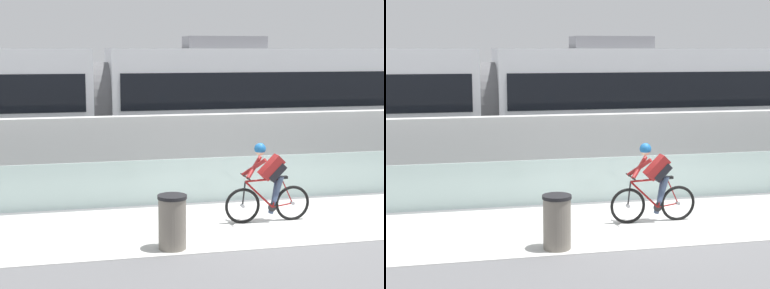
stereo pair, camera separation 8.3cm
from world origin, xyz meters
The scene contains 9 objects.
ground_plane centered at (0.00, 0.00, 0.00)m, with size 200.00×200.00×0.00m, color slate.
bike_path_deck centered at (0.00, 0.00, 0.01)m, with size 32.00×3.20×0.01m, color silver.
glass_parapet centered at (0.00, 1.85, 0.51)m, with size 32.00×0.05×1.01m, color #ADC6C1.
concrete_barrier_wall centered at (0.00, 3.65, 0.90)m, with size 32.00×0.36×1.80m, color silver.
tram_rail_near centered at (0.00, 6.13, 0.00)m, with size 32.00×0.08×0.01m, color #595654.
tram_rail_far centered at (0.00, 7.57, 0.00)m, with size 32.00×0.08×0.01m, color #595654.
tram centered at (-2.65, 6.85, 1.89)m, with size 22.56×2.54×3.81m.
cyclist_on_bike centered at (0.17, 0.00, 0.78)m, with size 1.77×0.58×1.61m.
trash_bin centered at (-2.01, -1.25, 0.48)m, with size 0.51×0.51×0.96m.
Camera 1 is at (-3.89, -11.29, 3.43)m, focal length 57.35 mm.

